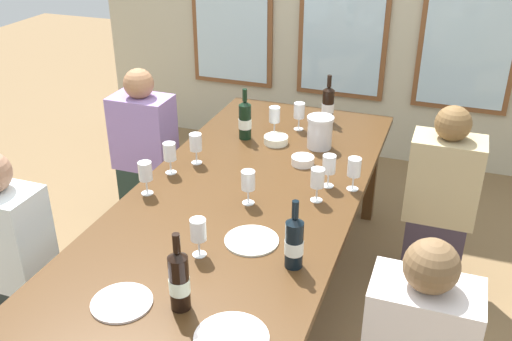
% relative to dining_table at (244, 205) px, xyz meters
% --- Properties ---
extents(ground_plane, '(12.00, 12.00, 0.00)m').
position_rel_dining_table_xyz_m(ground_plane, '(0.00, 0.00, -0.68)').
color(ground_plane, brown).
extents(dining_table, '(1.12, 2.61, 0.74)m').
position_rel_dining_table_xyz_m(dining_table, '(0.00, 0.00, 0.00)').
color(dining_table, '#462C15').
rests_on(dining_table, ground).
extents(white_plate_0, '(0.24, 0.24, 0.01)m').
position_rel_dining_table_xyz_m(white_plate_0, '(0.18, -0.37, 0.06)').
color(white_plate_0, white).
rests_on(white_plate_0, dining_table).
extents(white_plate_1, '(0.26, 0.26, 0.01)m').
position_rel_dining_table_xyz_m(white_plate_1, '(0.32, -0.96, 0.06)').
color(white_plate_1, white).
rests_on(white_plate_1, dining_table).
extents(white_plate_2, '(0.23, 0.23, 0.01)m').
position_rel_dining_table_xyz_m(white_plate_2, '(-0.13, -0.92, 0.06)').
color(white_plate_2, white).
rests_on(white_plate_2, dining_table).
extents(metal_pitcher, '(0.16, 0.16, 0.19)m').
position_rel_dining_table_xyz_m(metal_pitcher, '(0.21, 0.68, 0.16)').
color(metal_pitcher, silver).
rests_on(metal_pitcher, dining_table).
extents(wine_bottle_0, '(0.08, 0.08, 0.31)m').
position_rel_dining_table_xyz_m(wine_bottle_0, '(0.16, 1.08, 0.18)').
color(wine_bottle_0, black).
rests_on(wine_bottle_0, dining_table).
extents(wine_bottle_1, '(0.08, 0.08, 0.32)m').
position_rel_dining_table_xyz_m(wine_bottle_1, '(0.08, -0.86, 0.18)').
color(wine_bottle_1, black).
rests_on(wine_bottle_1, dining_table).
extents(wine_bottle_2, '(0.08, 0.08, 0.31)m').
position_rel_dining_table_xyz_m(wine_bottle_2, '(-0.24, 0.66, 0.18)').
color(wine_bottle_2, black).
rests_on(wine_bottle_2, dining_table).
extents(wine_bottle_3, '(0.08, 0.08, 0.31)m').
position_rel_dining_table_xyz_m(wine_bottle_3, '(0.40, -0.48, 0.18)').
color(wine_bottle_3, black).
rests_on(wine_bottle_3, dining_table).
extents(tasting_bowl_0, '(0.13, 0.13, 0.05)m').
position_rel_dining_table_xyz_m(tasting_bowl_0, '(0.18, 0.43, 0.08)').
color(tasting_bowl_0, white).
rests_on(tasting_bowl_0, dining_table).
extents(tasting_bowl_1, '(0.14, 0.14, 0.05)m').
position_rel_dining_table_xyz_m(tasting_bowl_1, '(-0.04, 0.65, 0.08)').
color(tasting_bowl_1, white).
rests_on(tasting_bowl_1, dining_table).
extents(wine_glass_0, '(0.07, 0.07, 0.17)m').
position_rel_dining_table_xyz_m(wine_glass_0, '(0.05, -0.07, 0.18)').
color(wine_glass_0, white).
rests_on(wine_glass_0, dining_table).
extents(wine_glass_1, '(0.07, 0.07, 0.17)m').
position_rel_dining_table_xyz_m(wine_glass_1, '(0.37, 0.23, 0.18)').
color(wine_glass_1, white).
rests_on(wine_glass_1, dining_table).
extents(wine_glass_2, '(0.07, 0.07, 0.17)m').
position_rel_dining_table_xyz_m(wine_glass_2, '(0.01, -0.54, 0.18)').
color(wine_glass_2, white).
rests_on(wine_glass_2, dining_table).
extents(wine_glass_3, '(0.07, 0.07, 0.17)m').
position_rel_dining_table_xyz_m(wine_glass_3, '(0.03, 0.90, 0.18)').
color(wine_glass_3, white).
rests_on(wine_glass_3, dining_table).
extents(wine_glass_4, '(0.07, 0.07, 0.17)m').
position_rel_dining_table_xyz_m(wine_glass_4, '(-0.37, 0.25, 0.18)').
color(wine_glass_4, white).
rests_on(wine_glass_4, dining_table).
extents(wine_glass_5, '(0.07, 0.07, 0.17)m').
position_rel_dining_table_xyz_m(wine_glass_5, '(0.50, 0.24, 0.18)').
color(wine_glass_5, white).
rests_on(wine_glass_5, dining_table).
extents(wine_glass_6, '(0.07, 0.07, 0.17)m').
position_rel_dining_table_xyz_m(wine_glass_6, '(-0.10, 0.78, 0.18)').
color(wine_glass_6, white).
rests_on(wine_glass_6, dining_table).
extents(wine_glass_7, '(0.07, 0.07, 0.17)m').
position_rel_dining_table_xyz_m(wine_glass_7, '(0.36, 0.07, 0.18)').
color(wine_glass_7, white).
rests_on(wine_glass_7, dining_table).
extents(wine_glass_8, '(0.07, 0.07, 0.17)m').
position_rel_dining_table_xyz_m(wine_glass_8, '(-0.45, 0.09, 0.18)').
color(wine_glass_8, white).
rests_on(wine_glass_8, dining_table).
extents(wine_glass_9, '(0.07, 0.07, 0.17)m').
position_rel_dining_table_xyz_m(wine_glass_9, '(-0.46, -0.15, 0.18)').
color(wine_glass_9, white).
rests_on(wine_glass_9, dining_table).
extents(seated_person_0, '(0.38, 0.24, 1.11)m').
position_rel_dining_table_xyz_m(seated_person_0, '(-0.93, -0.65, -0.15)').
color(seated_person_0, '#232B2B').
rests_on(seated_person_0, ground).
extents(seated_person_2, '(0.38, 0.24, 1.11)m').
position_rel_dining_table_xyz_m(seated_person_2, '(-0.93, 0.63, -0.15)').
color(seated_person_2, '#23342C').
rests_on(seated_person_2, ground).
extents(seated_person_3, '(0.38, 0.24, 1.11)m').
position_rel_dining_table_xyz_m(seated_person_3, '(0.93, 0.62, -0.15)').
color(seated_person_3, '#3A2F3B').
rests_on(seated_person_3, ground).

